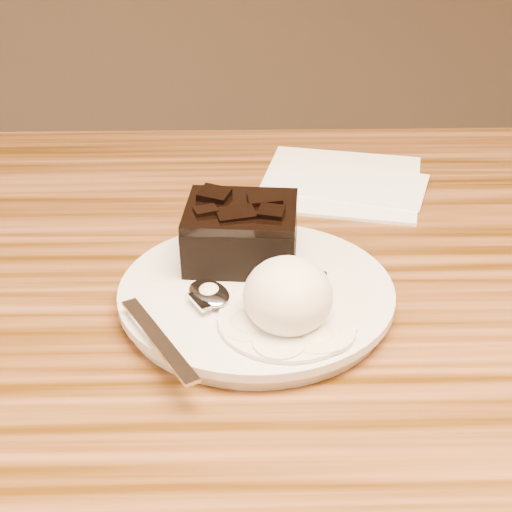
{
  "coord_description": "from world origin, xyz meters",
  "views": [
    {
      "loc": [
        -0.02,
        -0.48,
        1.09
      ],
      "look_at": [
        -0.01,
        0.03,
        0.79
      ],
      "focal_mm": 54.59,
      "sensor_mm": 36.0,
      "label": 1
    }
  ],
  "objects_px": {
    "ice_cream_scoop": "(288,296)",
    "spoon": "(209,295)",
    "plate": "(256,297)",
    "napkin": "(341,181)",
    "brownie": "(241,236)"
  },
  "relations": [
    {
      "from": "ice_cream_scoop",
      "to": "napkin",
      "type": "bearing_deg",
      "value": 75.29
    },
    {
      "from": "ice_cream_scoop",
      "to": "spoon",
      "type": "relative_size",
      "value": 0.42
    },
    {
      "from": "plate",
      "to": "brownie",
      "type": "xyz_separation_m",
      "value": [
        -0.01,
        0.05,
        0.03
      ]
    },
    {
      "from": "ice_cream_scoop",
      "to": "spoon",
      "type": "height_order",
      "value": "ice_cream_scoop"
    },
    {
      "from": "brownie",
      "to": "ice_cream_scoop",
      "type": "xyz_separation_m",
      "value": [
        0.03,
        -0.09,
        0.0
      ]
    },
    {
      "from": "spoon",
      "to": "napkin",
      "type": "height_order",
      "value": "spoon"
    },
    {
      "from": "plate",
      "to": "ice_cream_scoop",
      "type": "bearing_deg",
      "value": -65.49
    },
    {
      "from": "plate",
      "to": "spoon",
      "type": "distance_m",
      "value": 0.04
    },
    {
      "from": "plate",
      "to": "ice_cream_scoop",
      "type": "xyz_separation_m",
      "value": [
        0.02,
        -0.05,
        0.03
      ]
    },
    {
      "from": "ice_cream_scoop",
      "to": "napkin",
      "type": "xyz_separation_m",
      "value": [
        0.07,
        0.27,
        -0.04
      ]
    },
    {
      "from": "brownie",
      "to": "plate",
      "type": "bearing_deg",
      "value": -76.22
    },
    {
      "from": "plate",
      "to": "spoon",
      "type": "height_order",
      "value": "spoon"
    },
    {
      "from": "brownie",
      "to": "ice_cream_scoop",
      "type": "height_order",
      "value": "ice_cream_scoop"
    },
    {
      "from": "plate",
      "to": "napkin",
      "type": "relative_size",
      "value": 1.34
    },
    {
      "from": "plate",
      "to": "brownie",
      "type": "height_order",
      "value": "brownie"
    }
  ]
}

